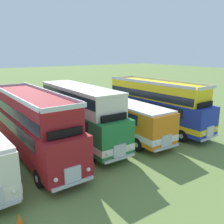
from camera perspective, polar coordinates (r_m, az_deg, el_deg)
ground_plane at (r=18.06m, az=-17.80°, el=-9.61°), size 200.00×200.00×0.00m
bus_fourth_in_row at (r=17.06m, az=-18.16°, el=-2.59°), size 2.80×11.28×4.52m
bus_fifth_in_row at (r=18.79m, az=-7.43°, el=-0.17°), size 2.63×10.01×4.49m
bus_sixth_in_row at (r=20.86m, az=2.08°, el=-0.66°), size 2.81×10.89×2.99m
bus_seventh_in_row at (r=22.90m, az=10.29°, el=2.01°), size 3.08×11.13×4.52m
cone_near_end at (r=11.55m, az=-20.97°, el=-22.68°), size 0.36×0.36×0.60m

